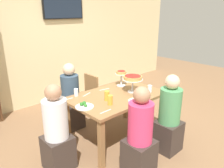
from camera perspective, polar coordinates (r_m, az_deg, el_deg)
ground_plane at (r=3.67m, az=1.10°, el=-13.66°), size 12.00×12.00×0.00m
rear_partition at (r=4.96m, az=-17.13°, el=11.31°), size 8.00×0.12×2.80m
dining_table at (r=3.37m, az=1.16°, el=-4.38°), size 1.41×0.92×0.74m
television at (r=5.06m, az=-12.57°, el=19.47°), size 0.94×0.05×0.58m
diner_head_west at (r=2.90m, az=-14.14°, el=-12.48°), size 0.34×0.34×1.15m
diner_far_left at (r=3.82m, az=-10.64°, el=-4.37°), size 0.34×0.34×1.15m
diner_near_right at (r=3.25m, az=14.57°, el=-8.88°), size 0.34×0.34×1.15m
diner_near_left at (r=2.76m, az=7.22°, el=-13.72°), size 0.34×0.34×1.15m
chair_far_right at (r=4.09m, az=-4.11°, el=-2.56°), size 0.40×0.40×0.87m
deep_dish_pizza_stand at (r=3.40m, az=5.39°, el=1.38°), size 0.32×0.32×0.26m
personal_pizza_stand at (r=3.68m, az=2.43°, el=2.40°), size 0.20×0.20×0.26m
salad_plate_near_diner at (r=2.95m, az=-7.22°, el=-5.66°), size 0.25×0.25×0.07m
salad_plate_far_diner at (r=3.10m, az=6.32°, el=-4.35°), size 0.24×0.24×0.07m
beer_glass_amber_tall at (r=3.12m, az=-1.33°, el=-3.07°), size 0.07×0.07×0.14m
beer_glass_amber_short at (r=2.97m, az=-0.48°, el=-4.18°), size 0.07×0.07×0.14m
water_glass_clear_near at (r=3.48m, az=9.76°, el=-1.21°), size 0.07×0.07×0.11m
water_glass_clear_far at (r=3.32m, az=-9.30°, el=-2.16°), size 0.06×0.06×0.11m
cutlery_fork_near at (r=3.37m, az=-6.59°, el=-2.72°), size 0.18×0.07×0.00m
cutlery_knife_near at (r=3.91m, az=3.99°, el=0.44°), size 0.18×0.07×0.00m
cutlery_fork_far at (r=2.80m, az=-1.67°, el=-7.12°), size 0.18×0.02×0.00m
cutlery_knife_far at (r=3.23m, az=-11.50°, el=-3.90°), size 0.18×0.02×0.00m
cutlery_spare_fork at (r=3.56m, az=-1.96°, el=-1.40°), size 0.18×0.05×0.00m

